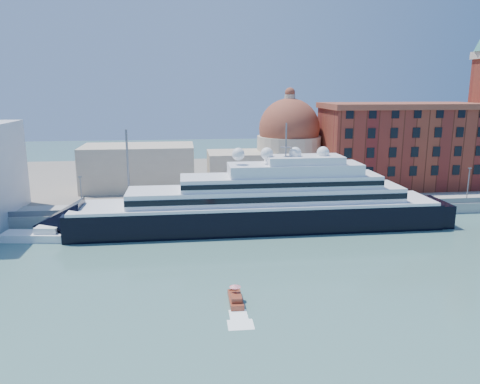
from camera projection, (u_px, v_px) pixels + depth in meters
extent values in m
plane|color=#3C6965|center=(234.00, 271.00, 76.47)|extent=(400.00, 400.00, 0.00)
cube|color=gray|center=(218.00, 211.00, 109.12)|extent=(180.00, 10.00, 2.50)
cube|color=slate|center=(208.00, 179.00, 148.88)|extent=(260.00, 72.00, 2.00)
cube|color=slate|center=(220.00, 208.00, 104.36)|extent=(180.00, 0.10, 1.20)
cube|color=black|center=(257.00, 219.00, 99.14)|extent=(77.41, 11.91, 6.45)
cone|color=black|center=(58.00, 226.00, 94.31)|extent=(9.92, 11.91, 11.91)
cube|color=black|center=(429.00, 214.00, 103.78)|extent=(5.95, 10.92, 5.95)
cube|color=white|center=(257.00, 203.00, 98.38)|extent=(75.42, 12.11, 0.60)
cube|color=white|center=(266.00, 194.00, 98.23)|extent=(57.56, 9.92, 2.98)
cube|color=black|center=(271.00, 200.00, 93.42)|extent=(57.56, 0.15, 1.19)
cube|color=white|center=(281.00, 181.00, 97.97)|extent=(41.68, 8.93, 2.58)
cube|color=white|center=(295.00, 169.00, 97.78)|extent=(27.79, 7.94, 2.38)
cube|color=white|center=(304.00, 160.00, 97.58)|extent=(15.88, 6.95, 1.59)
cylinder|color=slate|center=(286.00, 140.00, 96.19)|extent=(0.30, 0.30, 6.95)
sphere|color=white|center=(238.00, 154.00, 95.63)|extent=(2.58, 2.58, 2.58)
sphere|color=white|center=(267.00, 154.00, 96.33)|extent=(2.58, 2.58, 2.58)
sphere|color=white|center=(295.00, 153.00, 97.04)|extent=(2.58, 2.58, 2.58)
sphere|color=white|center=(323.00, 153.00, 97.75)|extent=(2.58, 2.58, 2.58)
cube|color=white|center=(37.00, 237.00, 92.09)|extent=(13.63, 6.18, 1.75)
cube|color=white|center=(47.00, 230.00, 91.74)|extent=(4.72, 3.32, 1.31)
cube|color=maroon|center=(236.00, 300.00, 65.45)|extent=(1.90, 5.53, 0.92)
cube|color=maroon|center=(236.00, 298.00, 64.39)|extent=(1.50, 2.31, 0.73)
cylinder|color=slate|center=(235.00, 291.00, 65.64)|extent=(0.06, 0.06, 1.47)
cone|color=red|center=(235.00, 286.00, 65.46)|extent=(1.65, 1.65, 0.37)
cube|color=brown|center=(399.00, 148.00, 130.15)|extent=(42.00, 18.00, 22.00)
cube|color=brown|center=(402.00, 106.00, 127.63)|extent=(43.00, 19.00, 1.50)
cylinder|color=beige|center=(288.00, 161.00, 133.28)|extent=(18.00, 18.00, 14.00)
sphere|color=brown|center=(289.00, 129.00, 131.30)|extent=(17.00, 17.00, 17.00)
cylinder|color=beige|center=(290.00, 100.00, 129.55)|extent=(3.00, 3.00, 3.00)
cube|color=beige|center=(241.00, 170.00, 130.12)|extent=(18.00, 14.00, 10.00)
cube|color=beige|center=(139.00, 167.00, 128.51)|extent=(30.00, 16.00, 12.00)
cylinder|color=slate|center=(81.00, 195.00, 101.50)|extent=(0.24, 0.24, 8.00)
cube|color=slate|center=(80.00, 177.00, 100.61)|extent=(0.80, 0.30, 0.25)
cylinder|color=slate|center=(219.00, 192.00, 105.07)|extent=(0.24, 0.24, 8.00)
cube|color=slate|center=(219.00, 174.00, 104.17)|extent=(0.80, 0.30, 0.25)
cylinder|color=slate|center=(348.00, 188.00, 108.63)|extent=(0.24, 0.24, 8.00)
cube|color=slate|center=(349.00, 171.00, 107.73)|extent=(0.80, 0.30, 0.25)
cylinder|color=slate|center=(468.00, 185.00, 112.19)|extent=(0.24, 0.24, 8.00)
cube|color=slate|center=(470.00, 168.00, 111.29)|extent=(0.80, 0.30, 0.25)
cylinder|color=slate|center=(128.00, 170.00, 103.53)|extent=(0.50, 0.50, 18.00)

